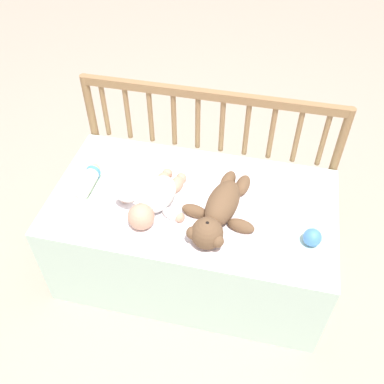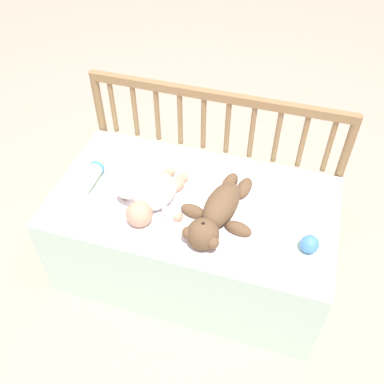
{
  "view_description": "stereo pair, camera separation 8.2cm",
  "coord_description": "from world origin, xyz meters",
  "px_view_note": "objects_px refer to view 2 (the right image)",
  "views": [
    {
      "loc": [
        0.25,
        -1.13,
        1.67
      ],
      "look_at": [
        0.0,
        -0.01,
        0.51
      ],
      "focal_mm": 40.0,
      "sensor_mm": 36.0,
      "label": 1
    },
    {
      "loc": [
        0.33,
        -1.11,
        1.67
      ],
      "look_at": [
        0.0,
        -0.01,
        0.51
      ],
      "focal_mm": 40.0,
      "sensor_mm": 36.0,
      "label": 2
    }
  ],
  "objects_px": {
    "teddy_bear": "(217,212)",
    "toy_ball": "(310,244)",
    "baby": "(155,196)",
    "baby_bottle": "(92,175)"
  },
  "relations": [
    {
      "from": "teddy_bear",
      "to": "toy_ball",
      "type": "height_order",
      "value": "teddy_bear"
    },
    {
      "from": "toy_ball",
      "to": "teddy_bear",
      "type": "bearing_deg",
      "value": 174.38
    },
    {
      "from": "baby",
      "to": "toy_ball",
      "type": "xyz_separation_m",
      "value": [
        0.59,
        -0.05,
        -0.01
      ]
    },
    {
      "from": "teddy_bear",
      "to": "toy_ball",
      "type": "relative_size",
      "value": 6.43
    },
    {
      "from": "baby",
      "to": "toy_ball",
      "type": "bearing_deg",
      "value": -4.93
    },
    {
      "from": "teddy_bear",
      "to": "baby",
      "type": "height_order",
      "value": "teddy_bear"
    },
    {
      "from": "teddy_bear",
      "to": "baby",
      "type": "relative_size",
      "value": 1.24
    },
    {
      "from": "baby",
      "to": "toy_ball",
      "type": "distance_m",
      "value": 0.6
    },
    {
      "from": "baby",
      "to": "baby_bottle",
      "type": "bearing_deg",
      "value": 169.6
    },
    {
      "from": "teddy_bear",
      "to": "toy_ball",
      "type": "bearing_deg",
      "value": -5.62
    }
  ]
}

